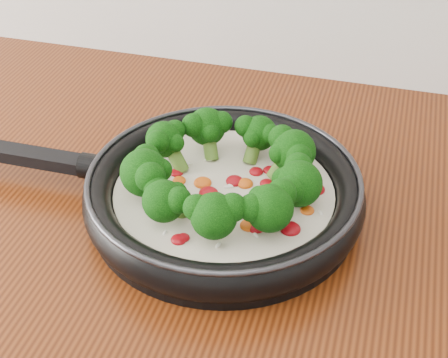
# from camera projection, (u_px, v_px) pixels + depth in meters

# --- Properties ---
(skillet) EXTENTS (0.52, 0.33, 0.10)m
(skillet) POSITION_uv_depth(u_px,v_px,m) (222.00, 189.00, 0.76)
(skillet) COLOR black
(skillet) RESTS_ON counter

